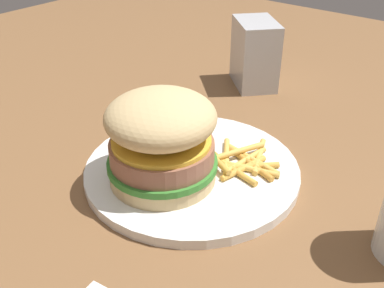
# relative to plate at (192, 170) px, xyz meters

# --- Properties ---
(ground_plane) EXTENTS (1.60, 1.60, 0.00)m
(ground_plane) POSITION_rel_plate_xyz_m (0.01, 0.02, -0.01)
(ground_plane) COLOR brown
(plate) EXTENTS (0.25, 0.25, 0.01)m
(plate) POSITION_rel_plate_xyz_m (0.00, 0.00, 0.00)
(plate) COLOR white
(plate) RESTS_ON ground_plane
(sandwich) EXTENTS (0.12, 0.12, 0.10)m
(sandwich) POSITION_rel_plate_xyz_m (0.01, 0.04, 0.06)
(sandwich) COLOR tan
(sandwich) RESTS_ON plate
(fries_pile) EXTENTS (0.11, 0.10, 0.01)m
(fries_pile) POSITION_rel_plate_xyz_m (-0.04, -0.04, 0.01)
(fries_pile) COLOR gold
(fries_pile) RESTS_ON plate
(napkin_dispenser) EXTENTS (0.11, 0.11, 0.11)m
(napkin_dispenser) POSITION_rel_plate_xyz_m (0.08, -0.27, 0.05)
(napkin_dispenser) COLOR #B7BABF
(napkin_dispenser) RESTS_ON ground_plane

